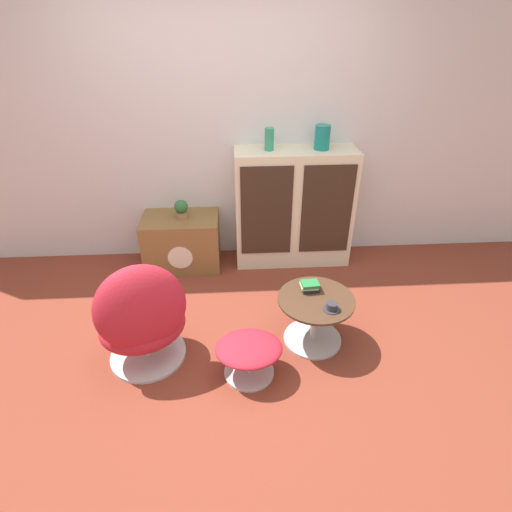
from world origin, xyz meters
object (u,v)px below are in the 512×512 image
at_px(teacup, 332,307).
at_px(vase_inner_left, 322,137).
at_px(tv_console, 182,242).
at_px(book_stack, 310,286).
at_px(vase_leftmost, 269,139).
at_px(egg_chair, 142,318).
at_px(ottoman, 249,352).
at_px(potted_plant, 181,209).
at_px(coffee_table, 314,316).
at_px(sideboard, 293,208).

bearing_deg(teacup, vase_inner_left, 84.18).
relative_size(vase_inner_left, teacup, 1.74).
relative_size(tv_console, book_stack, 5.08).
bearing_deg(vase_leftmost, teacup, -76.11).
distance_m(tv_console, egg_chair, 1.31).
height_order(ottoman, vase_leftmost, vase_leftmost).
distance_m(egg_chair, teacup, 1.30).
bearing_deg(egg_chair, potted_plant, 83.04).
bearing_deg(potted_plant, egg_chair, -96.96).
bearing_deg(teacup, tv_console, 132.22).
distance_m(tv_console, potted_plant, 0.35).
relative_size(potted_plant, book_stack, 1.26).
bearing_deg(coffee_table, sideboard, 90.17).
bearing_deg(ottoman, vase_leftmost, 80.26).
xyz_separation_m(egg_chair, coffee_table, (1.22, 0.14, -0.16)).
bearing_deg(egg_chair, ottoman, -12.89).
xyz_separation_m(sideboard, book_stack, (-0.03, -1.09, -0.13)).
height_order(sideboard, book_stack, sideboard).
relative_size(vase_leftmost, teacup, 1.59).
relative_size(vase_leftmost, vase_inner_left, 0.92).
distance_m(egg_chair, vase_leftmost, 1.86).
height_order(ottoman, vase_inner_left, vase_inner_left).
relative_size(vase_inner_left, potted_plant, 1.18).
bearing_deg(vase_leftmost, potted_plant, -177.03).
distance_m(coffee_table, teacup, 0.24).
bearing_deg(potted_plant, vase_leftmost, 2.97).
distance_m(egg_chair, book_stack, 1.22).
relative_size(egg_chair, coffee_table, 1.50).
bearing_deg(vase_leftmost, vase_inner_left, 0.00).
xyz_separation_m(sideboard, vase_inner_left, (0.22, 0.00, 0.67)).
bearing_deg(tv_console, ottoman, -68.28).
bearing_deg(egg_chair, vase_inner_left, 43.00).
xyz_separation_m(coffee_table, teacup, (0.08, -0.13, 0.19)).
height_order(tv_console, ottoman, tv_console).
xyz_separation_m(coffee_table, vase_inner_left, (0.22, 1.20, 1.00)).
bearing_deg(sideboard, ottoman, -108.48).
distance_m(potted_plant, book_stack, 1.48).
relative_size(sideboard, teacup, 9.33).
distance_m(vase_leftmost, book_stack, 1.37).
bearing_deg(tv_console, vase_leftmost, 2.93).
height_order(coffee_table, potted_plant, potted_plant).
xyz_separation_m(coffee_table, book_stack, (-0.03, 0.11, 0.20)).
xyz_separation_m(vase_leftmost, teacup, (0.33, -1.33, -0.80)).
bearing_deg(sideboard, coffee_table, -89.83).
xyz_separation_m(teacup, book_stack, (-0.11, 0.24, 0.01)).
bearing_deg(book_stack, tv_console, 135.14).
bearing_deg(potted_plant, ottoman, -69.17).
relative_size(tv_console, vase_inner_left, 3.41).
distance_m(sideboard, vase_leftmost, 0.70).
height_order(tv_console, teacup, tv_console).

